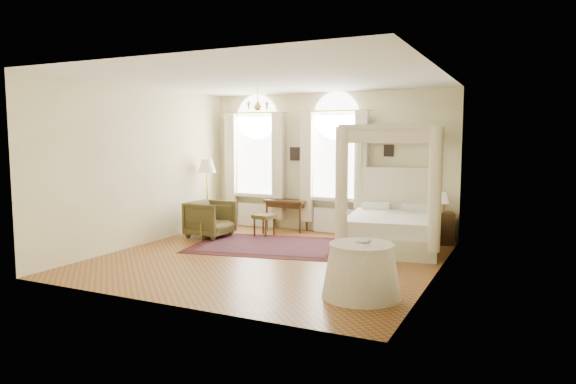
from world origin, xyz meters
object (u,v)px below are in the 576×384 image
nightstand (442,228)px  stool (264,218)px  writing_desk (287,204)px  canopy_bed (392,221)px  floor_lamp (207,170)px  armchair (210,219)px  coffee_table (197,222)px  side_table (361,271)px

nightstand → stool: (-3.82, -0.81, 0.08)m
nightstand → writing_desk: writing_desk is taller
canopy_bed → stool: 2.98m
nightstand → floor_lamp: 5.57m
writing_desk → armchair: size_ratio=1.11×
canopy_bed → coffee_table: 4.27m
nightstand → side_table: size_ratio=0.60×
floor_lamp → stool: bearing=-1.3°
armchair → nightstand: bearing=-70.9°
stool → armchair: (-1.04, -0.65, 0.00)m
nightstand → writing_desk: bearing=180.0°
armchair → side_table: 5.21m
armchair → coffee_table: 0.32m
armchair → coffee_table: size_ratio=1.47×
floor_lamp → side_table: size_ratio=1.54×
canopy_bed → armchair: (-4.01, -0.54, -0.15)m
stool → armchair: 1.23m
nightstand → writing_desk: size_ratio=0.67×
writing_desk → stool: size_ratio=2.03×
nightstand → stool: nightstand is taller
coffee_table → side_table: side_table is taller
coffee_table → writing_desk: bearing=51.1°
nightstand → armchair: bearing=-163.2°
floor_lamp → side_table: 6.14m
stool → floor_lamp: (-1.58, 0.04, 1.06)m
writing_desk → stool: writing_desk is taller
writing_desk → armchair: 1.92m
writing_desk → floor_lamp: floor_lamp is taller
writing_desk → side_table: (3.19, -4.25, -0.27)m
writing_desk → side_table: bearing=-53.1°
nightstand → coffee_table: (-5.04, -1.73, 0.02)m
writing_desk → stool: 0.87m
nightstand → floor_lamp: bearing=-171.8°
canopy_bed → floor_lamp: bearing=178.1°
stool → side_table: size_ratio=0.44×
nightstand → armchair: 5.08m
coffee_table → stool: bearing=37.0°
stool → coffee_table: 1.52m
stool → armchair: armchair is taller
coffee_table → floor_lamp: 1.51m
canopy_bed → nightstand: (0.85, 0.93, -0.23)m
floor_lamp → coffee_table: bearing=-69.0°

